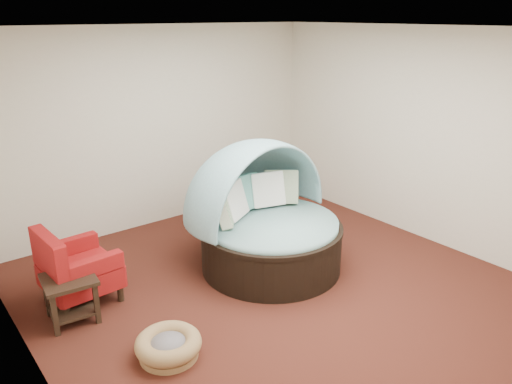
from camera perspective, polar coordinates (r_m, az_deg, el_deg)
floor at (r=5.79m, az=1.78°, el=-10.66°), size 5.00×5.00×0.00m
wall_back at (r=7.26m, az=-10.95°, el=7.22°), size 5.00×0.00×5.00m
wall_front at (r=3.80m, az=27.07°, el=-6.32°), size 5.00×0.00×5.00m
wall_left at (r=4.18m, az=-25.44°, el=-3.78°), size 0.00×5.00×5.00m
wall_right at (r=7.05m, az=17.81°, el=6.26°), size 0.00×5.00×5.00m
ceiling at (r=5.00m, az=2.13°, el=18.24°), size 5.00×5.00×0.00m
canopy_daybed at (r=5.94m, az=1.07°, el=-2.07°), size 1.94×1.88×1.56m
pet_basket at (r=4.76m, az=-9.97°, el=-16.91°), size 0.66×0.66×0.21m
red_armchair at (r=5.65m, az=-20.00°, el=-8.23°), size 0.76×0.77×0.85m
side_table at (r=5.40m, az=-20.44°, el=-10.72°), size 0.55×0.55×0.47m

